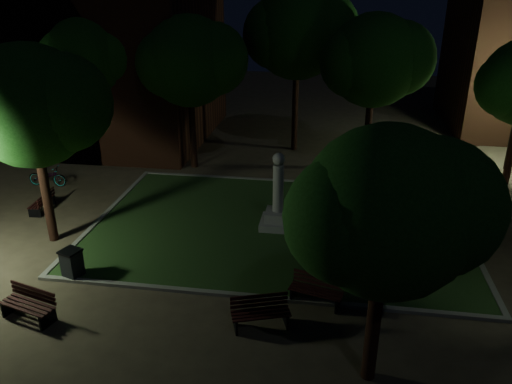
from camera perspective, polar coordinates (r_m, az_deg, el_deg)
ground at (r=19.13m, az=1.78°, el=-6.80°), size 80.00×80.00×0.00m
lawn at (r=20.86m, az=2.47°, el=-3.99°), size 15.00×10.00×0.08m
lawn_kerb at (r=20.85m, az=2.47°, el=-3.95°), size 15.40×10.40×0.12m
monument at (r=20.46m, az=2.52°, el=-1.71°), size 1.40×1.40×3.20m
building_main at (r=35.17m, az=-22.79°, el=17.91°), size 20.00×12.00×15.00m
tree_west at (r=19.66m, az=-24.15°, el=8.93°), size 5.50×4.49×7.63m
tree_north_wl at (r=26.41m, az=-7.43°, el=14.58°), size 5.70×4.65×8.04m
tree_north_er at (r=26.68m, az=13.57°, el=14.38°), size 5.80×4.74×8.14m
tree_se at (r=11.54m, az=15.08°, el=-2.27°), size 4.92×4.02×6.76m
tree_nw at (r=28.88m, az=-18.01°, el=14.55°), size 5.83×4.76×8.16m
tree_far_north at (r=29.24m, az=5.00°, el=17.75°), size 6.47×5.28×9.50m
lamppost_nw at (r=28.86m, az=-17.12°, el=9.30°), size 1.18×0.28×4.50m
bench_near_left at (r=15.18m, az=0.50°, el=-13.66°), size 1.84×1.13×0.95m
bench_near_right at (r=16.24m, az=6.94°, el=-11.14°), size 1.79×1.00×0.93m
bench_west_near at (r=16.93m, az=-24.49°, el=-11.67°), size 1.88×1.08×0.98m
bench_left_side at (r=24.13m, az=-23.19°, el=-1.09°), size 0.67×1.62×0.87m
bench_far_side at (r=26.54m, az=13.77°, el=2.19°), size 1.46×0.99×0.76m
trash_bin at (r=18.42m, az=-20.28°, el=-7.70°), size 0.79×0.79×1.07m
bicycle at (r=26.94m, az=-22.76°, el=1.67°), size 1.96×0.73×1.02m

